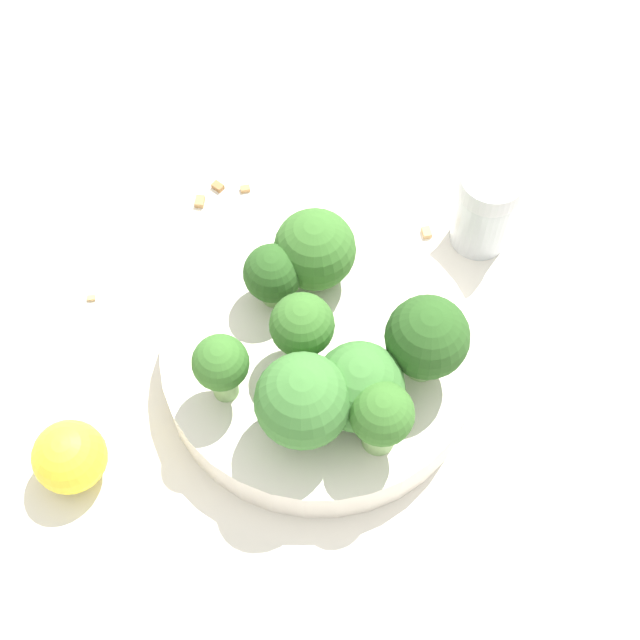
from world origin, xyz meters
The scene contains 17 objects.
ground_plane centered at (0.00, 0.00, 0.00)m, with size 3.00×3.00×0.00m, color silver.
bowl centered at (0.00, 0.00, 0.02)m, with size 0.20×0.20×0.03m, color silver.
broccoli_floret_0 centered at (0.01, 0.00, 0.07)m, with size 0.04×0.04×0.06m.
broccoli_floret_1 centered at (0.03, 0.04, 0.07)m, with size 0.05×0.05×0.06m.
broccoli_floret_2 centered at (-0.02, -0.05, 0.06)m, with size 0.05×0.05×0.06m.
broccoli_floret_3 centered at (0.06, 0.00, 0.07)m, with size 0.03×0.03×0.05m.
broccoli_floret_4 centered at (0.00, 0.05, 0.06)m, with size 0.05×0.05×0.05m.
broccoli_floret_5 centered at (-0.05, 0.04, 0.07)m, with size 0.05×0.05×0.06m.
broccoli_floret_6 centered at (0.00, 0.07, 0.07)m, with size 0.04×0.04×0.06m.
broccoli_floret_7 centered at (0.01, -0.05, 0.06)m, with size 0.04×0.04×0.05m.
pepper_shaker centered at (-0.15, -0.04, 0.03)m, with size 0.04×0.04×0.07m.
lemon_wedge centered at (0.16, -0.01, 0.02)m, with size 0.04×0.04×0.04m, color yellow.
almond_crumb_0 centered at (-0.01, -0.17, 0.00)m, with size 0.01×0.01×0.01m, color olive.
almond_crumb_1 centered at (0.01, -0.16, 0.00)m, with size 0.01×0.01×0.01m, color #AD7F4C.
almond_crumb_2 centered at (0.11, -0.12, 0.00)m, with size 0.01×0.00×0.01m, color tan.
almond_crumb_3 centered at (-0.12, -0.06, 0.00)m, with size 0.01×0.01×0.01m, color tan.
almond_crumb_4 centered at (-0.02, -0.16, 0.00)m, with size 0.01×0.00×0.01m, color #AD7F4C.
Camera 1 is at (0.12, 0.23, 0.52)m, focal length 50.00 mm.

